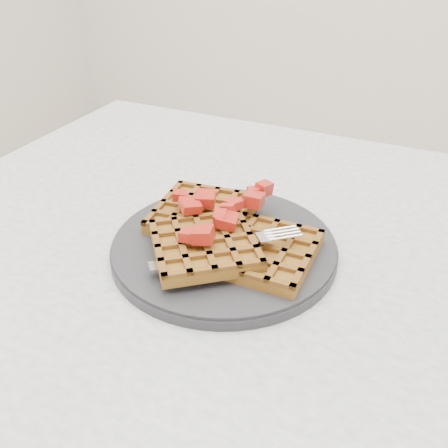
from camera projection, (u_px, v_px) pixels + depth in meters
table at (341, 350)px, 0.62m from camera, size 1.20×0.80×0.75m
plate at (224, 247)px, 0.59m from camera, size 0.27×0.27×0.02m
waffles at (223, 235)px, 0.58m from camera, size 0.22×0.21×0.03m
strawberry_pile at (224, 214)px, 0.57m from camera, size 0.15×0.15×0.02m
fork at (237, 256)px, 0.55m from camera, size 0.15×0.14×0.02m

